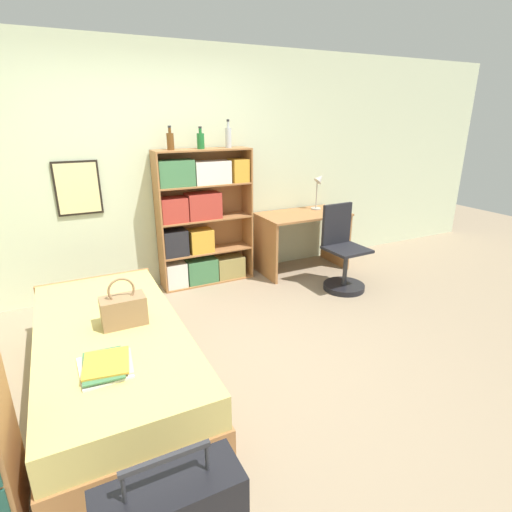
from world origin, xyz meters
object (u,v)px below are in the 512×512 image
at_px(book_stack_on_bed, 105,365).
at_px(bottle_clear, 228,137).
at_px(bed, 113,357).
at_px(desk_lamp, 319,185).
at_px(desk, 302,231).
at_px(bottle_green, 170,141).
at_px(bottle_brown, 201,140).
at_px(desk_chair, 343,262).
at_px(bookcase, 199,222).
at_px(handbag, 124,310).

xyz_separation_m(book_stack_on_bed, bottle_clear, (1.67, 2.06, 1.15)).
height_order(bed, desk_lamp, desk_lamp).
distance_m(bottle_clear, desk, 1.47).
xyz_separation_m(bed, book_stack_on_bed, (-0.08, -0.50, 0.26)).
bearing_deg(bottle_green, book_stack_on_bed, -116.45).
bearing_deg(book_stack_on_bed, desk, 36.22).
relative_size(bottle_brown, desk, 0.21).
height_order(book_stack_on_bed, bottle_clear, bottle_clear).
distance_m(bottle_brown, desk_chair, 2.05).
height_order(bottle_brown, desk_lamp, bottle_brown).
relative_size(bookcase, bottle_clear, 5.15).
xyz_separation_m(bottle_green, bottle_brown, (0.33, -0.00, -0.00)).
xyz_separation_m(handbag, bottle_brown, (1.15, 1.54, 1.03)).
relative_size(bottle_clear, desk, 0.28).
relative_size(bed, bottle_green, 8.73).
relative_size(bottle_clear, desk_lamp, 0.64).
height_order(book_stack_on_bed, desk_chair, desk_chair).
relative_size(handbag, desk, 0.32).
distance_m(handbag, bottle_green, 2.03).
xyz_separation_m(desk, desk_lamp, (0.30, 0.12, 0.54)).
bearing_deg(book_stack_on_bed, bottle_brown, 56.67).
bearing_deg(bed, desk_chair, 14.77).
distance_m(book_stack_on_bed, desk_chair, 2.91).
relative_size(desk_lamp, desk_chair, 0.49).
xyz_separation_m(bottle_brown, desk, (1.23, -0.16, -1.12)).
bearing_deg(bed, book_stack_on_bed, -99.40).
bearing_deg(bottle_brown, bed, -129.27).
bearing_deg(desk_lamp, bottle_brown, 178.73).
relative_size(bottle_brown, desk_lamp, 0.49).
bearing_deg(bottle_green, desk_lamp, -1.09).
distance_m(bookcase, desk, 1.31).
xyz_separation_m(book_stack_on_bed, desk, (2.56, 1.88, 0.00)).
height_order(bottle_green, desk, bottle_green).
xyz_separation_m(bed, desk_chair, (2.58, 0.68, 0.07)).
bearing_deg(handbag, bottle_green, 61.96).
relative_size(book_stack_on_bed, desk, 0.33).
height_order(bed, bottle_clear, bottle_clear).
bearing_deg(bookcase, desk_lamp, -1.43).
xyz_separation_m(handbag, desk, (2.37, 1.38, -0.09)).
bearing_deg(handbag, book_stack_on_bed, -111.21).
xyz_separation_m(bookcase, bottle_brown, (0.06, -0.01, 0.88)).
distance_m(bookcase, desk_lamp, 1.61).
distance_m(book_stack_on_bed, desk_lamp, 3.54).
distance_m(handbag, desk, 2.75).
distance_m(book_stack_on_bed, desk, 3.18).
bearing_deg(desk_chair, desk, 97.72).
bearing_deg(desk_chair, desk_lamp, 75.84).
bearing_deg(book_stack_on_bed, bottle_clear, 51.03).
xyz_separation_m(handbag, bottle_green, (0.82, 1.54, 1.03)).
bearing_deg(handbag, desk_chair, 15.49).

